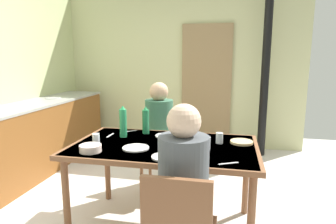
# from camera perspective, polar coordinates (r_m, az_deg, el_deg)

# --- Properties ---
(ground_plane) EXTENTS (6.54, 6.54, 0.00)m
(ground_plane) POSITION_cam_1_polar(r_m,az_deg,el_deg) (2.92, -7.53, -19.84)
(ground_plane) COLOR silver
(wall_back) EXTENTS (4.06, 0.10, 2.56)m
(wall_back) POSITION_cam_1_polar(r_m,az_deg,el_deg) (4.96, 2.00, 8.30)
(wall_back) COLOR #C1C38E
(wall_back) RESTS_ON ground_plane
(door_wooden) EXTENTS (0.80, 0.05, 2.00)m
(door_wooden) POSITION_cam_1_polar(r_m,az_deg,el_deg) (4.84, 7.46, 4.86)
(door_wooden) COLOR olive
(door_wooden) RESTS_ON ground_plane
(stove_pipe_column) EXTENTS (0.12, 0.12, 2.56)m
(stove_pipe_column) POSITION_cam_1_polar(r_m,az_deg,el_deg) (4.56, 18.41, 7.56)
(stove_pipe_column) COLOR black
(stove_pipe_column) RESTS_ON ground_plane
(kitchen_counter) EXTENTS (0.61, 2.57, 0.91)m
(kitchen_counter) POSITION_cam_1_polar(r_m,az_deg,el_deg) (4.26, -23.89, -4.25)
(kitchen_counter) COLOR brown
(kitchen_counter) RESTS_ON ground_plane
(dining_table) EXTENTS (1.54, 0.92, 0.76)m
(dining_table) POSITION_cam_1_polar(r_m,az_deg,el_deg) (2.49, -0.74, -7.86)
(dining_table) COLOR brown
(dining_table) RESTS_ON ground_plane
(chair_far_diner) EXTENTS (0.40, 0.40, 0.87)m
(chair_far_diner) POSITION_cam_1_polar(r_m,az_deg,el_deg) (3.35, -1.21, -6.39)
(chair_far_diner) COLOR brown
(chair_far_diner) RESTS_ON ground_plane
(person_near_diner) EXTENTS (0.30, 0.37, 0.77)m
(person_near_diner) POSITION_cam_1_polar(r_m,az_deg,el_deg) (1.79, 3.06, -12.33)
(person_near_diner) COLOR #45485B
(person_near_diner) RESTS_ON ground_plane
(person_far_diner) EXTENTS (0.30, 0.37, 0.77)m
(person_far_diner) POSITION_cam_1_polar(r_m,az_deg,el_deg) (3.15, -1.80, -2.15)
(person_far_diner) COLOR #3C5F51
(person_far_diner) RESTS_ON ground_plane
(water_bottle_green_near) EXTENTS (0.07, 0.07, 0.29)m
(water_bottle_green_near) POSITION_cam_1_polar(r_m,az_deg,el_deg) (2.70, -8.74, -1.99)
(water_bottle_green_near) COLOR #2C9C5D
(water_bottle_green_near) RESTS_ON dining_table
(water_bottle_green_far) EXTENTS (0.07, 0.07, 0.26)m
(water_bottle_green_far) POSITION_cam_1_polar(r_m,az_deg,el_deg) (2.80, -4.36, -1.72)
(water_bottle_green_far) COLOR #237B49
(water_bottle_green_far) RESTS_ON dining_table
(serving_bowl_center) EXTENTS (0.17, 0.17, 0.05)m
(serving_bowl_center) POSITION_cam_1_polar(r_m,az_deg,el_deg) (2.36, -14.85, -6.84)
(serving_bowl_center) COLOR #F3D6C8
(serving_bowl_center) RESTS_ON dining_table
(dinner_plate_near_left) EXTENTS (0.20, 0.20, 0.01)m
(dinner_plate_near_left) POSITION_cam_1_polar(r_m,az_deg,el_deg) (2.50, 3.40, -5.98)
(dinner_plate_near_left) COLOR white
(dinner_plate_near_left) RESTS_ON dining_table
(dinner_plate_near_right) EXTENTS (0.20, 0.20, 0.01)m
(dinner_plate_near_right) POSITION_cam_1_polar(r_m,az_deg,el_deg) (2.16, -0.59, -8.73)
(dinner_plate_near_right) COLOR white
(dinner_plate_near_right) RESTS_ON dining_table
(dinner_plate_far_center) EXTENTS (0.21, 0.21, 0.01)m
(dinner_plate_far_center) POSITION_cam_1_polar(r_m,az_deg,el_deg) (2.37, -6.29, -6.95)
(dinner_plate_far_center) COLOR white
(dinner_plate_far_center) RESTS_ON dining_table
(dinner_plate_far_side) EXTENTS (0.20, 0.20, 0.01)m
(dinner_plate_far_side) POSITION_cam_1_polar(r_m,az_deg,el_deg) (2.71, -0.41, -4.65)
(dinner_plate_far_side) COLOR white
(dinner_plate_far_side) RESTS_ON dining_table
(drinking_glass_by_near_diner) EXTENTS (0.06, 0.06, 0.10)m
(drinking_glass_by_near_diner) POSITION_cam_1_polar(r_m,az_deg,el_deg) (2.52, -13.82, -5.18)
(drinking_glass_by_near_diner) COLOR silver
(drinking_glass_by_near_diner) RESTS_ON dining_table
(drinking_glass_by_far_diner) EXTENTS (0.06, 0.06, 0.09)m
(drinking_glass_by_far_diner) POSITION_cam_1_polar(r_m,az_deg,el_deg) (2.53, 9.96, -5.00)
(drinking_glass_by_far_diner) COLOR silver
(drinking_glass_by_far_diner) RESTS_ON dining_table
(drinking_glass_spare_center) EXTENTS (0.06, 0.06, 0.10)m
(drinking_glass_spare_center) POSITION_cam_1_polar(r_m,az_deg,el_deg) (2.35, 7.53, -6.02)
(drinking_glass_spare_center) COLOR silver
(drinking_glass_spare_center) RESTS_ON dining_table
(bread_plate_sliced) EXTENTS (0.19, 0.19, 0.02)m
(bread_plate_sliced) POSITION_cam_1_polar(r_m,az_deg,el_deg) (2.58, 14.12, -5.69)
(bread_plate_sliced) COLOR #DBB77A
(bread_plate_sliced) RESTS_ON dining_table
(cutlery_knife_near) EXTENTS (0.14, 0.08, 0.00)m
(cutlery_knife_near) POSITION_cam_1_polar(r_m,az_deg,el_deg) (2.08, 11.68, -9.77)
(cutlery_knife_near) COLOR silver
(cutlery_knife_near) RESTS_ON dining_table
(cutlery_fork_near) EXTENTS (0.02, 0.15, 0.00)m
(cutlery_fork_near) POSITION_cam_1_polar(r_m,az_deg,el_deg) (2.80, -11.19, -4.48)
(cutlery_fork_near) COLOR silver
(cutlery_fork_near) RESTS_ON dining_table
(cutlery_knife_far) EXTENTS (0.12, 0.11, 0.00)m
(cutlery_knife_far) POSITION_cam_1_polar(r_m,az_deg,el_deg) (2.16, 4.95, -8.84)
(cutlery_knife_far) COLOR silver
(cutlery_knife_far) RESTS_ON dining_table
(cutlery_fork_far) EXTENTS (0.12, 0.12, 0.00)m
(cutlery_fork_far) POSITION_cam_1_polar(r_m,az_deg,el_deg) (2.92, -7.45, -3.73)
(cutlery_fork_far) COLOR silver
(cutlery_fork_far) RESTS_ON dining_table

